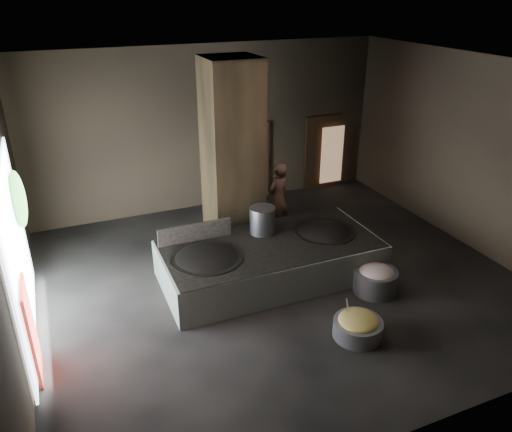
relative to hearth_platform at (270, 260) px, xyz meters
name	(u,v)px	position (x,y,z in m)	size (l,w,h in m)	color
floor	(277,280)	(0.11, -0.15, -0.46)	(10.00, 9.00, 0.10)	black
ceiling	(282,65)	(0.11, -0.15, 4.14)	(10.00, 9.00, 0.10)	black
back_wall	(209,128)	(0.11, 4.40, 1.84)	(10.00, 0.10, 4.50)	black
front_wall	(436,305)	(0.11, -4.70, 1.84)	(10.00, 0.10, 4.50)	black
left_wall	(4,227)	(-4.94, -0.15, 1.84)	(0.10, 9.00, 4.50)	black
right_wall	(472,153)	(5.16, -0.15, 1.84)	(0.10, 9.00, 4.50)	black
pillar	(232,157)	(-0.19, 1.75, 1.84)	(1.20, 1.20, 4.50)	black
hearth_platform	(270,260)	(0.00, 0.00, 0.00)	(4.68, 2.24, 0.81)	#A8BAA8
platform_cap	(270,244)	(0.00, 0.00, 0.41)	(4.58, 2.20, 0.03)	black
wok_left	(207,261)	(-1.45, -0.05, 0.34)	(1.48, 1.48, 0.41)	black
wok_left_rim	(207,258)	(-1.45, -0.05, 0.41)	(1.51, 1.51, 0.05)	black
wok_right	(324,234)	(1.35, 0.05, 0.34)	(1.37, 1.37, 0.39)	black
wok_right_rim	(324,232)	(1.35, 0.05, 0.41)	(1.40, 1.40, 0.05)	black
stock_pot	(262,220)	(0.05, 0.55, 0.72)	(0.57, 0.57, 0.61)	#93959A
splash_guard	(195,232)	(-1.45, 0.75, 0.62)	(1.63, 0.06, 0.41)	black
cook	(278,198)	(1.11, 1.95, 0.53)	(0.68, 0.44, 1.87)	#98614D
veg_basin	(358,328)	(0.63, -2.51, -0.24)	(0.91, 0.91, 0.33)	slate
veg_fill	(359,320)	(0.63, -2.51, -0.06)	(0.74, 0.74, 0.23)	#95AA52
ladle	(348,309)	(0.48, -2.36, 0.14)	(0.03, 0.03, 0.72)	#93959A
meat_basin	(375,281)	(1.79, -1.39, -0.16)	(0.90, 0.90, 0.49)	slate
meat_fill	(376,273)	(1.79, -1.39, 0.04)	(0.75, 0.75, 0.29)	tan
doorway_near	(251,163)	(1.31, 4.30, 0.69)	(1.18, 0.08, 2.38)	black
doorway_near_glow	(247,163)	(1.29, 4.50, 0.64)	(0.84, 0.04, 1.99)	#8C6647
doorway_far	(322,153)	(3.71, 4.30, 0.69)	(1.18, 0.08, 2.38)	black
doorway_far_glow	(332,155)	(4.00, 4.17, 0.64)	(0.76, 0.04, 1.79)	#8C6647
left_opening	(18,254)	(-4.84, 0.05, 1.19)	(0.04, 4.20, 3.10)	white
pavilion_sliver	(32,331)	(-4.77, -1.25, 0.44)	(0.05, 0.90, 1.70)	maroon
tree_silhouette	(18,199)	(-4.74, 1.15, 1.79)	(0.28, 1.10, 1.10)	#194714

